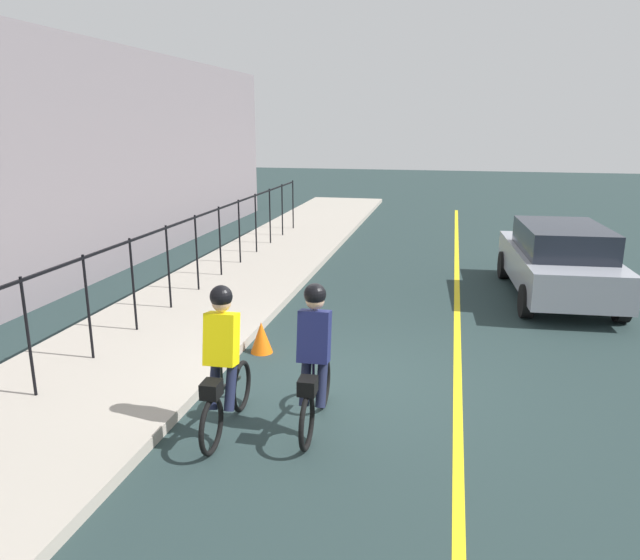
{
  "coord_description": "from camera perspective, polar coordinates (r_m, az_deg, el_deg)",
  "views": [
    {
      "loc": [
        -7.72,
        -1.37,
        3.59
      ],
      "look_at": [
        1.8,
        0.75,
        1.0
      ],
      "focal_mm": 33.27,
      "sensor_mm": 36.0,
      "label": 1
    }
  ],
  "objects": [
    {
      "name": "cyclist_lead",
      "position": [
        7.02,
        -9.3,
        -7.8
      ],
      "size": [
        1.71,
        0.37,
        1.83
      ],
      "rotation": [
        0.0,
        0.0,
        0.03
      ],
      "color": "black",
      "rests_on": "ground"
    },
    {
      "name": "sidewalk",
      "position": [
        9.74,
        -17.97,
        -7.07
      ],
      "size": [
        40.0,
        3.2,
        0.15
      ],
      "primitive_type": "cube",
      "color": "#A29A8E",
      "rests_on": "ground"
    },
    {
      "name": "cyclist_follow",
      "position": [
        7.01,
        -0.52,
        -7.62
      ],
      "size": [
        1.71,
        0.37,
        1.83
      ],
      "rotation": [
        0.0,
        0.0,
        0.03
      ],
      "color": "black",
      "rests_on": "ground"
    },
    {
      "name": "traffic_cone_near",
      "position": [
        9.62,
        -5.66,
        -5.5
      ],
      "size": [
        0.36,
        0.36,
        0.51
      ],
      "primitive_type": "cone",
      "color": "orange",
      "rests_on": "ground"
    },
    {
      "name": "lane_line_centre",
      "position": [
        8.52,
        13.11,
        -10.46
      ],
      "size": [
        36.0,
        0.12,
        0.01
      ],
      "primitive_type": "cube",
      "color": "yellow",
      "rests_on": "ground"
    },
    {
      "name": "patrol_sedan",
      "position": [
        13.33,
        21.96,
        1.8
      ],
      "size": [
        4.5,
        2.14,
        1.58
      ],
      "rotation": [
        0.0,
        0.0,
        0.06
      ],
      "color": "#9599A4",
      "rests_on": "ground"
    },
    {
      "name": "ground_plane",
      "position": [
        8.63,
        2.28,
        -9.74
      ],
      "size": [
        80.0,
        80.0,
        0.0
      ],
      "primitive_type": "plane",
      "color": "#223232"
    },
    {
      "name": "iron_fence",
      "position": [
        10.4,
        -17.66,
        1.29
      ],
      "size": [
        20.83,
        0.04,
        1.6
      ],
      "color": "black",
      "rests_on": "sidewalk"
    }
  ]
}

